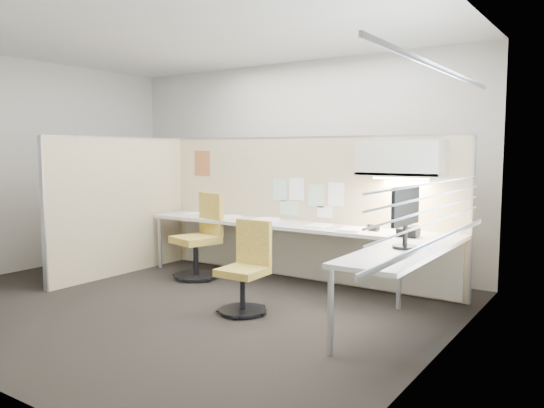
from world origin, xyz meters
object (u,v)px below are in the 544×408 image
Objects in this scene: chair_left at (201,239)px; monitor at (406,213)px; desk at (308,238)px; phone at (408,231)px; chair_right at (246,270)px.

chair_left is 1.91× the size of monitor.
phone is at bearing -0.28° from desk.
chair_right is 1.65m from monitor.
monitor reaches higher than chair_left.
chair_right is 1.67m from phone.
desk is at bearing 67.96° from monitor.
monitor is (2.80, -0.44, 0.56)m from chair_left.
chair_left reaches higher than chair_right.
chair_right is (-0.10, -1.04, -0.19)m from desk.
chair_left is 2.62m from phone.
chair_left is 2.89m from monitor.
monitor is at bearing 12.28° from chair_right.
monitor is at bearing -75.53° from phone.
chair_left is at bearing -178.56° from phone.
monitor is 0.73m from phone.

